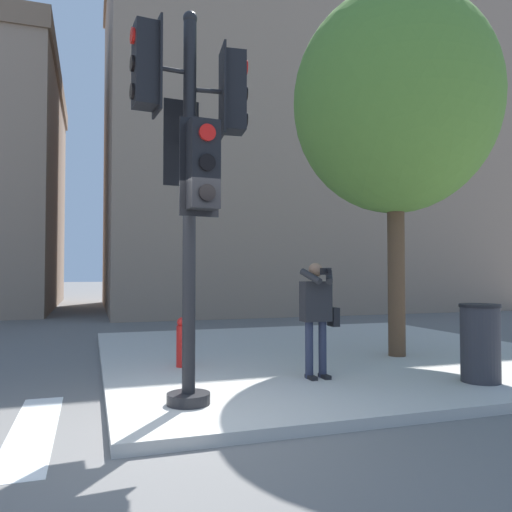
{
  "coord_description": "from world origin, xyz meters",
  "views": [
    {
      "loc": [
        -0.68,
        -4.86,
        1.56
      ],
      "look_at": [
        1.22,
        0.84,
        1.76
      ],
      "focal_mm": 35.0,
      "sensor_mm": 36.0,
      "label": 1
    }
  ],
  "objects": [
    {
      "name": "person_photographer",
      "position": [
        2.27,
        1.36,
        1.05
      ],
      "size": [
        0.58,
        0.54,
        1.57
      ],
      "color": "black",
      "rests_on": "sidewalk_corner"
    },
    {
      "name": "fire_hydrant",
      "position": [
        0.65,
        2.72,
        0.49
      ],
      "size": [
        0.17,
        0.23,
        0.75
      ],
      "color": "red",
      "rests_on": "sidewalk_corner"
    },
    {
      "name": "ground_plane",
      "position": [
        0.0,
        0.0,
        0.0
      ],
      "size": [
        160.0,
        160.0,
        0.0
      ],
      "primitive_type": "plane",
      "color": "slate"
    },
    {
      "name": "traffic_signal_pole",
      "position": [
        0.35,
        0.55,
        2.9
      ],
      "size": [
        1.31,
        1.31,
        4.36
      ],
      "color": "black",
      "rests_on": "sidewalk_corner"
    },
    {
      "name": "street_tree",
      "position": [
        4.35,
        2.56,
        4.52
      ],
      "size": [
        3.54,
        3.54,
        6.36
      ],
      "color": "brown",
      "rests_on": "sidewalk_corner"
    },
    {
      "name": "building_right",
      "position": [
        8.05,
        16.71,
        7.66
      ],
      "size": [
        16.47,
        11.36,
        15.3
      ],
      "color": "gray",
      "rests_on": "ground_plane"
    },
    {
      "name": "trash_bin",
      "position": [
        4.2,
        0.45,
        0.63
      ],
      "size": [
        0.52,
        0.52,
        1.02
      ],
      "color": "#2D2D33",
      "rests_on": "sidewalk_corner"
    },
    {
      "name": "sidewalk_corner",
      "position": [
        3.5,
        3.5,
        0.06
      ],
      "size": [
        8.0,
        8.0,
        0.12
      ],
      "color": "#BCB7AD",
      "rests_on": "ground_plane"
    }
  ]
}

